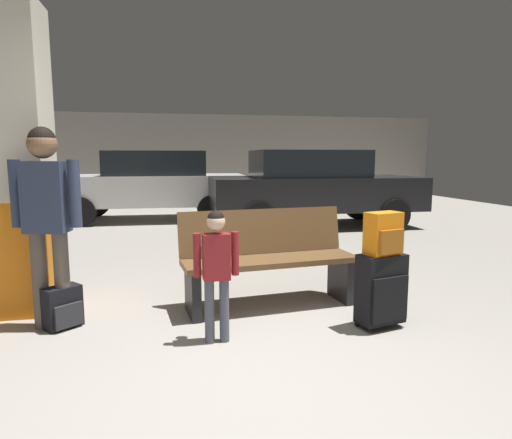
{
  "coord_description": "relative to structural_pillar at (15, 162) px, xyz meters",
  "views": [
    {
      "loc": [
        -0.51,
        -2.35,
        1.37
      ],
      "look_at": [
        0.22,
        1.3,
        0.85
      ],
      "focal_mm": 31.14,
      "sensor_mm": 36.0,
      "label": 1
    }
  ],
  "objects": [
    {
      "name": "ground_plane",
      "position": [
        1.81,
        2.13,
        -1.38
      ],
      "size": [
        18.0,
        18.0,
        0.1
      ],
      "primitive_type": "cube",
      "color": "gray"
    },
    {
      "name": "garage_back_wall",
      "position": [
        1.81,
        10.99,
        0.07
      ],
      "size": [
        18.0,
        0.12,
        2.8
      ],
      "primitive_type": "cube",
      "color": "gray",
      "rests_on": "ground_plane"
    },
    {
      "name": "structural_pillar",
      "position": [
        0.0,
        0.0,
        0.0
      ],
      "size": [
        0.57,
        0.57,
        2.68
      ],
      "color": "orange",
      "rests_on": "ground_plane"
    },
    {
      "name": "bench",
      "position": [
        2.19,
        -0.31,
        -0.89
      ],
      "size": [
        1.65,
        0.71,
        0.89
      ],
      "color": "brown",
      "rests_on": "ground_plane"
    },
    {
      "name": "suitcase",
      "position": [
        2.97,
        -1.03,
        -1.01
      ],
      "size": [
        0.42,
        0.3,
        0.6
      ],
      "color": "black",
      "rests_on": "ground_plane"
    },
    {
      "name": "backpack_bright",
      "position": [
        2.97,
        -1.03,
        -0.56
      ],
      "size": [
        0.31,
        0.25,
        0.34
      ],
      "color": "orange",
      "rests_on": "suitcase"
    },
    {
      "name": "child",
      "position": [
        1.63,
        -1.06,
        -0.72
      ],
      "size": [
        0.34,
        0.2,
        0.99
      ],
      "color": "#4C5160",
      "rests_on": "ground_plane"
    },
    {
      "name": "adult",
      "position": [
        0.36,
        -0.51,
        -0.34
      ],
      "size": [
        0.54,
        0.25,
        1.61
      ],
      "color": "brown",
      "rests_on": "ground_plane"
    },
    {
      "name": "backpack_dark_floor",
      "position": [
        0.44,
        -0.53,
        -1.16
      ],
      "size": [
        0.32,
        0.31,
        0.34
      ],
      "color": "black",
      "rests_on": "ground_plane"
    },
    {
      "name": "parked_car_far",
      "position": [
        0.95,
        5.8,
        -0.52
      ],
      "size": [
        4.15,
        1.91,
        1.51
      ],
      "color": "silver",
      "rests_on": "ground_plane"
    },
    {
      "name": "parked_car_near",
      "position": [
        4.13,
        4.2,
        -0.52
      ],
      "size": [
        4.11,
        1.82,
        1.51
      ],
      "color": "black",
      "rests_on": "ground_plane"
    }
  ]
}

